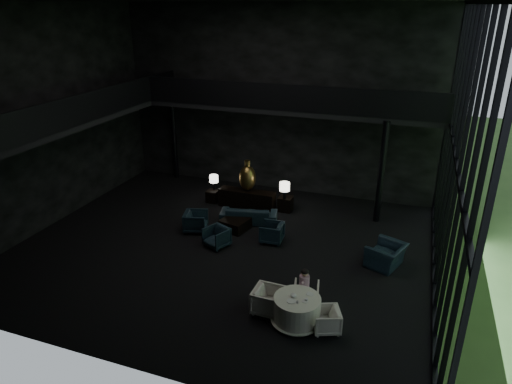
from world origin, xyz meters
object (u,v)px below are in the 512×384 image
(console, at_px, (247,199))
(table_lamp_left, at_px, (214,179))
(lounge_armchair_south, at_px, (217,236))
(dining_table, at_px, (297,311))
(coffee_table, at_px, (235,224))
(dining_chair_north, at_px, (306,294))
(lounge_armchair_east, at_px, (272,231))
(child, at_px, (304,279))
(dining_chair_east, at_px, (326,320))
(table_lamp_right, at_px, (285,187))
(bronze_urn, at_px, (247,178))
(side_table_left, at_px, (213,196))
(window_armchair, at_px, (386,250))
(side_table_right, at_px, (285,204))
(sofa, at_px, (249,212))
(lounge_armchair_west, at_px, (196,220))
(dining_chair_west, at_px, (268,299))

(console, distance_m, table_lamp_left, 1.72)
(lounge_armchair_south, distance_m, dining_table, 4.81)
(coffee_table, xyz_separation_m, dining_table, (3.61, -4.49, 0.12))
(dining_table, height_order, dining_chair_north, dining_table)
(lounge_armchair_east, xyz_separation_m, dining_table, (2.00, -4.02, -0.07))
(table_lamp_left, xyz_separation_m, child, (5.45, -5.81, -0.21))
(console, height_order, dining_chair_east, console)
(table_lamp_right, distance_m, dining_chair_east, 7.37)
(console, distance_m, lounge_armchair_east, 3.11)
(table_lamp_left, relative_size, coffee_table, 0.68)
(dining_chair_east, bearing_deg, table_lamp_left, -159.61)
(lounge_armchair_south, xyz_separation_m, dining_chair_north, (3.76, -2.21, -0.06))
(bronze_urn, bearing_deg, dining_chair_east, -54.83)
(console, height_order, coffee_table, console)
(side_table_left, distance_m, dining_chair_east, 9.15)
(lounge_armchair_east, relative_size, child, 1.30)
(dining_chair_north, height_order, dining_chair_east, dining_chair_north)
(table_lamp_left, relative_size, table_lamp_right, 0.91)
(dining_chair_north, bearing_deg, window_armchair, -134.76)
(bronze_urn, bearing_deg, side_table_right, 5.75)
(bronze_urn, relative_size, window_armchair, 0.99)
(table_lamp_left, xyz_separation_m, dining_chair_east, (6.30, -6.82, -0.65))
(table_lamp_right, distance_m, child, 6.07)
(table_lamp_left, distance_m, table_lamp_right, 3.21)
(window_armchair, distance_m, dining_table, 4.21)
(side_table_right, xyz_separation_m, sofa, (-1.04, -1.52, 0.15))
(side_table_right, xyz_separation_m, dining_chair_north, (2.34, -5.90, 0.03))
(dining_table, bearing_deg, table_lamp_right, 109.28)
(console, bearing_deg, side_table_right, 8.74)
(dining_table, bearing_deg, lounge_armchair_south, 140.62)
(lounge_armchair_west, height_order, lounge_armchair_east, lounge_armchair_west)
(side_table_left, relative_size, lounge_armchair_west, 0.56)
(lounge_armchair_south, bearing_deg, dining_chair_west, -22.01)
(dining_chair_east, bearing_deg, side_table_left, -158.87)
(dining_chair_east, bearing_deg, table_lamp_right, -177.32)
(lounge_armchair_east, bearing_deg, child, 29.17)
(console, height_order, bronze_urn, bronze_urn)
(dining_chair_east, xyz_separation_m, child, (-0.85, 1.01, 0.44))
(dining_chair_north, bearing_deg, lounge_armchair_east, -68.02)
(table_lamp_left, distance_m, lounge_armchair_south, 4.13)
(lounge_armchair_east, distance_m, dining_chair_east, 4.98)
(bronze_urn, height_order, side_table_left, bronze_urn)
(dining_chair_west, bearing_deg, bronze_urn, 26.74)
(console, distance_m, lounge_armchair_west, 2.83)
(side_table_left, xyz_separation_m, dining_chair_north, (5.54, -5.72, 0.07))
(side_table_left, relative_size, table_lamp_left, 0.81)
(side_table_right, xyz_separation_m, window_armchair, (4.27, -3.03, 0.26))
(window_armchair, bearing_deg, lounge_armchair_south, -63.20)
(table_lamp_right, xyz_separation_m, lounge_armchair_south, (-1.43, -3.50, -0.71))
(side_table_left, relative_size, coffee_table, 0.55)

